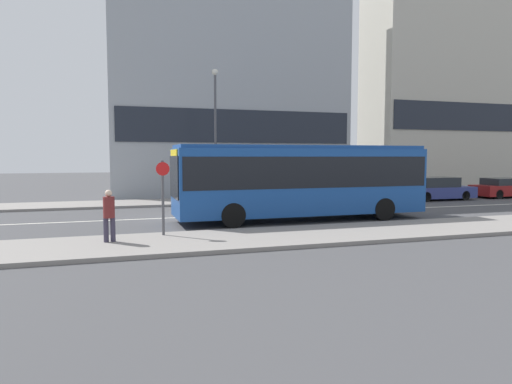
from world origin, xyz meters
TOP-DOWN VIEW (x-y plane):
  - ground_plane at (0.00, 0.00)m, footprint 120.00×120.00m
  - sidewalk_near at (0.00, -6.25)m, footprint 44.00×3.50m
  - sidewalk_far at (0.00, 6.25)m, footprint 44.00×3.50m
  - lane_centerline at (0.00, 0.00)m, footprint 41.80×0.16m
  - apartment_block_left_tower at (4.93, 11.68)m, footprint 16.76×4.43m
  - apartment_block_right_tower at (22.73, 11.92)m, footprint 12.12×4.92m
  - city_bus at (4.33, -2.33)m, footprint 10.76×2.61m
  - parked_car_0 at (15.95, 3.31)m, footprint 4.61×1.77m
  - parked_car_1 at (21.51, 3.54)m, footprint 4.28×1.87m
  - pedestrian_near_stop at (-3.48, -5.81)m, footprint 0.35×0.34m
  - bus_stop_sign at (-1.78, -5.09)m, footprint 0.44×0.12m
  - street_lamp at (2.38, 5.55)m, footprint 0.36×0.36m

SIDE VIEW (x-z plane):
  - ground_plane at x=0.00m, z-range 0.00..0.00m
  - lane_centerline at x=0.00m, z-range 0.00..0.01m
  - sidewalk_near at x=0.00m, z-range 0.00..0.13m
  - sidewalk_far at x=0.00m, z-range 0.00..0.13m
  - parked_car_1 at x=21.51m, z-range -0.03..1.25m
  - parked_car_0 at x=15.95m, z-range -0.05..1.38m
  - pedestrian_near_stop at x=-3.48m, z-range 0.23..1.82m
  - bus_stop_sign at x=-1.78m, z-range 0.35..2.81m
  - city_bus at x=4.33m, z-range 0.24..3.43m
  - street_lamp at x=2.38m, z-range 0.91..8.45m
  - apartment_block_left_tower at x=4.93m, z-range -0.01..17.20m
  - apartment_block_right_tower at x=22.73m, z-range -0.01..21.32m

